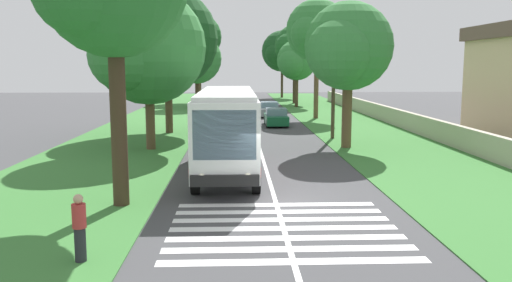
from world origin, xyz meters
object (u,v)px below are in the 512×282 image
roadside_tree_left_1 (147,50)px  roadside_tree_right_3 (296,61)px  roadside_tree_left_3 (198,38)px  utility_pole (334,74)px  trailing_car_0 (276,118)px  pedestrian (79,227)px  roadside_tree_right_0 (281,52)px  trailing_car_1 (269,110)px  coach_bus (227,126)px  roadside_tree_left_0 (164,42)px  roadside_tree_right_4 (315,32)px  roadside_tree_right_2 (293,47)px  roadside_tree_right_1 (346,49)px  roadside_tree_left_4 (195,60)px

roadside_tree_left_1 → roadside_tree_right_3: size_ratio=1.17×
roadside_tree_left_3 → utility_pole: roadside_tree_left_3 is taller
trailing_car_0 → pedestrian: size_ratio=2.54×
roadside_tree_right_0 → trailing_car_0: bearing=174.5°
trailing_car_1 → coach_bus: bearing=172.3°
trailing_car_0 → roadside_tree_left_0: 11.13m
trailing_car_0 → roadside_tree_right_4: 10.01m
trailing_car_1 → roadside_tree_right_4: roadside_tree_right_4 is taller
roadside_tree_left_3 → roadside_tree_right_2: bearing=-105.4°
trailing_car_1 → roadside_tree_right_2: 19.56m
coach_bus → roadside_tree_right_1: size_ratio=1.32×
roadside_tree_left_1 → roadside_tree_left_3: size_ratio=0.78×
roadside_tree_right_0 → roadside_tree_right_1: 50.20m
roadside_tree_right_4 → roadside_tree_left_4: bearing=42.1°
roadside_tree_left_3 → coach_bus: bearing=-174.5°
roadside_tree_left_1 → roadside_tree_right_1: 11.41m
trailing_car_0 → roadside_tree_left_1: bearing=144.9°
utility_pole → pedestrian: size_ratio=4.83×
coach_bus → roadside_tree_right_4: roadside_tree_right_4 is taller
coach_bus → roadside_tree_right_0: (57.26, -7.38, 4.78)m
roadside_tree_right_0 → roadside_tree_right_3: 19.15m
roadside_tree_left_3 → roadside_tree_right_2: 13.00m
roadside_tree_right_4 → utility_pole: size_ratio=1.32×
roadside_tree_right_3 → roadside_tree_right_4: size_ratio=0.72×
roadside_tree_left_1 → pedestrian: bearing=-176.1°
roadside_tree_left_3 → roadside_tree_right_3: (-9.98, -12.05, -3.17)m
roadside_tree_left_0 → roadside_tree_right_0: 44.52m
trailing_car_0 → roadside_tree_left_0: (-4.58, 8.29, 5.84)m
coach_bus → roadside_tree_left_1: 9.20m
roadside_tree_left_0 → roadside_tree_right_4: size_ratio=0.95×
roadside_tree_right_3 → roadside_tree_left_0: bearing=153.2°
roadside_tree_left_0 → coach_bus: bearing=-162.2°
roadside_tree_right_0 → roadside_tree_right_1: roadside_tree_right_0 is taller
roadside_tree_left_1 → roadside_tree_right_4: (17.61, -12.31, 2.15)m
roadside_tree_right_1 → roadside_tree_right_2: bearing=-1.6°
trailing_car_0 → roadside_tree_right_4: size_ratio=0.40×
roadside_tree_left_4 → roadside_tree_right_4: roadside_tree_right_4 is taller
roadside_tree_left_4 → roadside_tree_right_2: bearing=-60.5°
roadside_tree_right_0 → roadside_tree_right_4: bearing=-179.5°
coach_bus → trailing_car_0: 19.37m
roadside_tree_right_2 → roadside_tree_right_3: bearing=176.3°
roadside_tree_right_4 → roadside_tree_left_1: bearing=145.0°
pedestrian → utility_pole: bearing=-25.1°
roadside_tree_left_4 → roadside_tree_right_1: roadside_tree_left_4 is taller
coach_bus → trailing_car_1: bearing=-7.7°
roadside_tree_left_3 → trailing_car_1: bearing=-158.9°
roadside_tree_right_4 → pedestrian: (-35.60, 11.09, -6.93)m
coach_bus → utility_pole: bearing=-31.8°
coach_bus → roadside_tree_right_1: roadside_tree_right_1 is taller
roadside_tree_right_4 → utility_pole: roadside_tree_right_4 is taller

